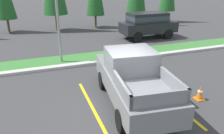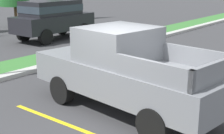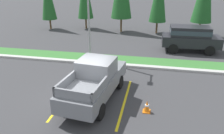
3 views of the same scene
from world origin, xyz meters
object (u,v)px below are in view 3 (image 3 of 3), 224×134
pickup_truck_main (95,80)px  traffic_cone (147,106)px  street_light (88,5)px  suv_distant (190,37)px

pickup_truck_main → traffic_cone: bearing=-15.0°
pickup_truck_main → street_light: street_light is taller
street_light → traffic_cone: (4.63, -6.15, -3.73)m
suv_distant → traffic_cone: (-2.91, -9.72, -0.95)m
pickup_truck_main → suv_distant: same height
suv_distant → street_light: street_light is taller
street_light → suv_distant: bearing=25.3°
traffic_cone → pickup_truck_main: bearing=165.0°
pickup_truck_main → traffic_cone: size_ratio=9.02×
suv_distant → traffic_cone: suv_distant is taller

